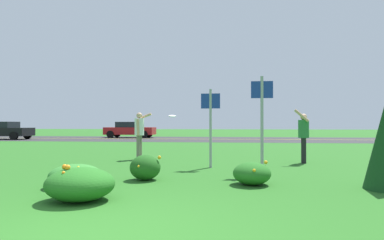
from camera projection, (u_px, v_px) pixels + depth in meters
The scene contains 14 objects.
ground_plane at pixel (196, 151), 15.69m from camera, with size 120.00×120.00×0.00m, color #26601E.
highway_strip at pixel (210, 139), 27.58m from camera, with size 120.00×9.60×0.01m, color #2D2D30.
highway_center_stripe at pixel (210, 139), 27.58m from camera, with size 120.00×0.16×0.00m, color yellow.
daylily_clump_near_camera at pixel (80, 184), 5.57m from camera, with size 1.15×1.09×0.62m.
daylily_clump_mid_right at pixel (252, 173), 7.05m from camera, with size 0.80×0.86×0.51m.
daylily_clump_mid_left at pixel (145, 167), 7.64m from camera, with size 0.72×0.71×0.57m.
daylily_clump_mid_center at pixel (75, 176), 6.80m from camera, with size 1.07×1.02×0.46m.
sign_post_near_path at pixel (211, 120), 9.80m from camera, with size 0.56×0.10×2.31m.
sign_post_by_roadside at pixel (262, 114), 8.63m from camera, with size 0.56×0.10×2.52m.
person_thrower_white_shirt at pixel (139, 131), 12.04m from camera, with size 0.59×0.51×1.69m.
person_catcher_green_shirt at pixel (303, 133), 10.88m from camera, with size 0.51×0.50×1.77m.
frisbee_white at pixel (172, 116), 11.68m from camera, with size 0.27×0.26×0.10m.
car_black_leftmost at pixel (3, 130), 27.35m from camera, with size 4.50×2.00×1.45m.
car_red_center_left at pixel (130, 130), 30.58m from camera, with size 4.50×2.00×1.45m.
Camera 1 is at (1.59, -3.65, 1.29)m, focal length 31.20 mm.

